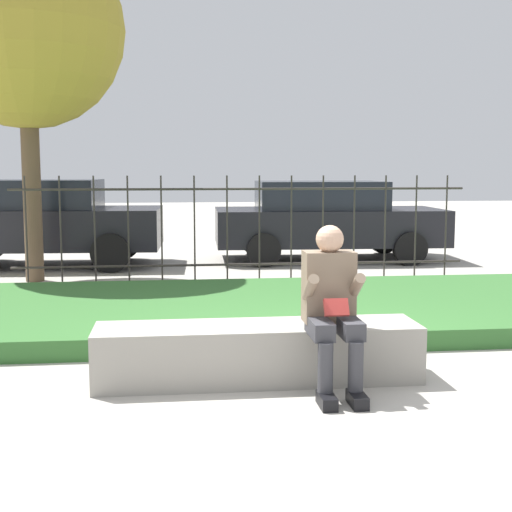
{
  "coord_description": "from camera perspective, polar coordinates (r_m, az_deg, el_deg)",
  "views": [
    {
      "loc": [
        -0.99,
        -5.45,
        1.67
      ],
      "look_at": [
        0.01,
        3.07,
        0.61
      ],
      "focal_mm": 50.0,
      "sensor_mm": 36.0,
      "label": 1
    }
  ],
  "objects": [
    {
      "name": "car_parked_left",
      "position": [
        12.74,
        -16.73,
        2.73
      ],
      "size": [
        4.02,
        2.07,
        1.48
      ],
      "rotation": [
        0.0,
        0.0,
        -0.05
      ],
      "color": "black",
      "rests_on": "ground_plane"
    },
    {
      "name": "iron_fence",
      "position": [
        10.07,
        -1.02,
        2.18
      ],
      "size": [
        6.41,
        0.03,
        1.57
      ],
      "color": "#332D28",
      "rests_on": "ground_plane"
    },
    {
      "name": "stone_bench",
      "position": [
        5.68,
        0.14,
        -7.98
      ],
      "size": [
        2.55,
        0.58,
        0.45
      ],
      "color": "gray",
      "rests_on": "ground_plane"
    },
    {
      "name": "car_parked_center",
      "position": [
        13.12,
        5.62,
        2.98
      ],
      "size": [
        4.17,
        2.1,
        1.44
      ],
      "rotation": [
        0.0,
        0.0,
        -0.04
      ],
      "color": "black",
      "rests_on": "ground_plane"
    },
    {
      "name": "tree_behind_fence",
      "position": [
        11.18,
        -17.94,
        16.76
      ],
      "size": [
        2.82,
        2.82,
        5.06
      ],
      "color": "brown",
      "rests_on": "ground_plane"
    },
    {
      "name": "person_seated_reader",
      "position": [
        5.35,
        6.08,
        -3.69
      ],
      "size": [
        0.42,
        0.73,
        1.25
      ],
      "color": "black",
      "rests_on": "ground_plane"
    },
    {
      "name": "grass_berm",
      "position": [
        8.01,
        0.55,
        -4.29
      ],
      "size": [
        8.41,
        3.3,
        0.19
      ],
      "color": "#33662D",
      "rests_on": "ground_plane"
    },
    {
      "name": "ground_plane",
      "position": [
        5.78,
        3.53,
        -9.77
      ],
      "size": [
        60.0,
        60.0,
        0.0
      ],
      "primitive_type": "plane",
      "color": "#A8A399"
    }
  ]
}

